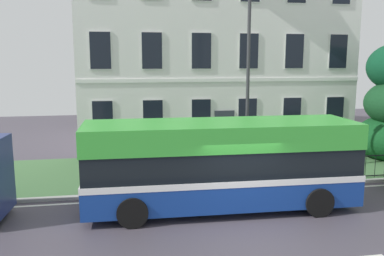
{
  "coord_description": "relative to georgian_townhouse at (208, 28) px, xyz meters",
  "views": [
    {
      "loc": [
        -3.66,
        -10.73,
        5.05
      ],
      "look_at": [
        -0.9,
        4.9,
        2.39
      ],
      "focal_mm": 38.13,
      "sensor_mm": 36.0,
      "label": 1
    }
  ],
  "objects": [
    {
      "name": "ground_plane",
      "position": [
        -1.92,
        -14.0,
        -7.06
      ],
      "size": [
        60.0,
        56.0,
        0.18
      ],
      "color": "#47404B"
    },
    {
      "name": "georgian_townhouse",
      "position": [
        0.0,
        0.0,
        0.0
      ],
      "size": [
        15.93,
        9.14,
        13.78
      ],
      "color": "silver",
      "rests_on": "ground_plane"
    },
    {
      "name": "iron_verge_railing",
      "position": [
        0.0,
        -10.77,
        -6.43
      ],
      "size": [
        13.59,
        0.04,
        0.97
      ],
      "color": "black",
      "rests_on": "ground_plane"
    },
    {
      "name": "single_decker_bus",
      "position": [
        -2.28,
        -12.87,
        -5.46
      ],
      "size": [
        9.21,
        2.89,
        3.0
      ],
      "rotation": [
        0.0,
        0.0,
        -0.02
      ],
      "color": "navy",
      "rests_on": "ground_plane"
    },
    {
      "name": "street_lamp_post",
      "position": [
        -0.38,
        -9.69,
        -2.5
      ],
      "size": [
        0.36,
        0.24,
        7.84
      ],
      "color": "#333338",
      "rests_on": "ground_plane"
    },
    {
      "name": "litter_bin",
      "position": [
        1.58,
        -10.21,
        -6.38
      ],
      "size": [
        0.54,
        0.54,
        1.08
      ],
      "color": "#4C4742",
      "rests_on": "ground_plane"
    }
  ]
}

